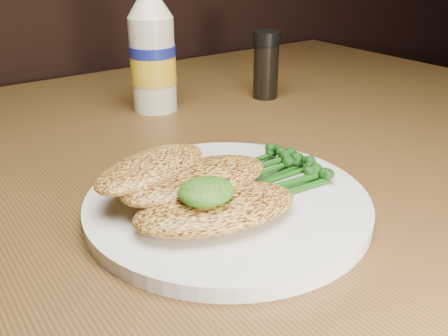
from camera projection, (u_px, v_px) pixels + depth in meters
plate at (228, 203)px, 0.46m from camera, size 0.27×0.27×0.01m
chicken_front at (216, 208)px, 0.41m from camera, size 0.16×0.11×0.02m
chicken_mid at (196, 179)px, 0.44m from camera, size 0.15×0.08×0.02m
chicken_back at (152, 168)px, 0.45m from camera, size 0.14×0.10×0.02m
pesto_front at (206, 191)px, 0.40m from camera, size 0.05×0.05×0.02m
broccolini_bundle at (265, 171)px, 0.48m from camera, size 0.15×0.12×0.02m
mayo_bottle at (152, 46)px, 0.69m from camera, size 0.08×0.08×0.19m
pepper_grinder at (266, 65)px, 0.77m from camera, size 0.06×0.06×0.11m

